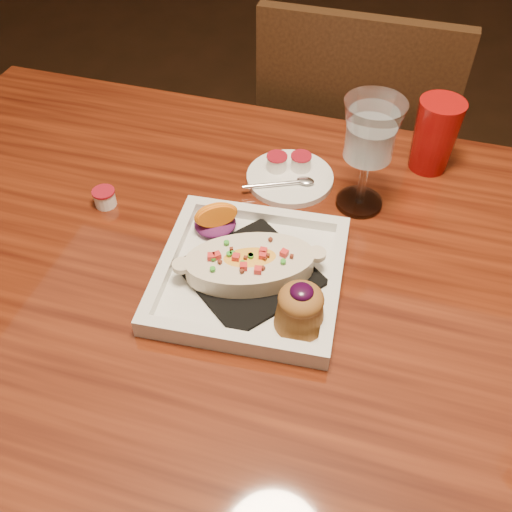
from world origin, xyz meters
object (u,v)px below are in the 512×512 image
(goblet, at_px, (370,137))
(saucer, at_px, (289,175))
(red_tumbler, at_px, (435,136))
(table, at_px, (288,331))
(chair_far, at_px, (349,166))
(plate, at_px, (255,273))

(goblet, relative_size, saucer, 1.28)
(red_tumbler, bearing_deg, saucer, -154.70)
(red_tumbler, bearing_deg, table, -114.65)
(chair_far, xyz_separation_m, red_tumbler, (0.16, -0.28, 0.31))
(table, distance_m, red_tumbler, 0.42)
(saucer, bearing_deg, plate, -86.78)
(goblet, bearing_deg, plate, -117.67)
(plate, relative_size, goblet, 1.46)
(chair_far, distance_m, plate, 0.69)
(table, xyz_separation_m, goblet, (0.06, 0.21, 0.23))
(red_tumbler, bearing_deg, plate, -121.07)
(chair_far, relative_size, plate, 3.33)
(table, bearing_deg, red_tumbler, 65.35)
(table, bearing_deg, plate, -176.15)
(table, distance_m, goblet, 0.32)
(table, xyz_separation_m, plate, (-0.05, -0.00, 0.12))
(table, xyz_separation_m, red_tumbler, (0.16, 0.35, 0.16))
(chair_far, bearing_deg, table, 90.00)
(plate, height_order, red_tumbler, red_tumbler)
(chair_far, height_order, saucer, chair_far)
(plate, xyz_separation_m, red_tumbler, (0.21, 0.35, 0.04))
(red_tumbler, bearing_deg, chair_far, 119.63)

